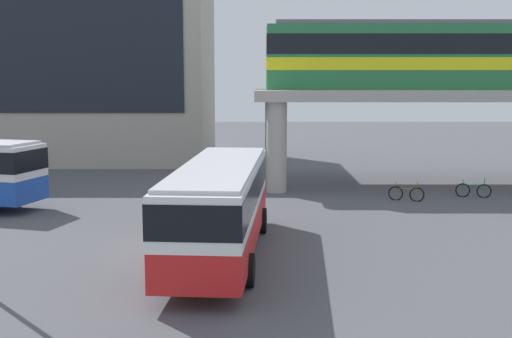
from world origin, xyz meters
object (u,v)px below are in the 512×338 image
object	(u,v)px
station_building	(56,66)
bicycle_brown	(406,194)
bus_main	(220,200)
pedestrian_at_kerb	(214,195)
train	(485,55)
bicycle_green	(474,190)

from	to	relation	value
station_building	bicycle_brown	distance (m)	30.16
bus_main	pedestrian_at_kerb	bearing A→B (deg)	95.59
train	bus_main	distance (m)	21.65
station_building	train	distance (m)	31.39
train	pedestrian_at_kerb	bearing A→B (deg)	-151.34
bicycle_green	pedestrian_at_kerb	world-z (taller)	pedestrian_at_kerb
station_building	pedestrian_at_kerb	size ratio (longest dim) A/B	13.63
bus_main	pedestrian_at_kerb	distance (m)	7.28
station_building	bicycle_green	world-z (taller)	station_building
station_building	bus_main	bearing A→B (deg)	-63.18
station_building	bicycle_brown	bearing A→B (deg)	-38.19
bus_main	bicycle_green	size ratio (longest dim) A/B	6.37
pedestrian_at_kerb	bicycle_green	bearing A→B (deg)	16.67
bicycle_brown	bicycle_green	xyz separation A→B (m)	(3.72, 0.98, 0.00)
train	bus_main	size ratio (longest dim) A/B	2.23
pedestrian_at_kerb	train	bearing A→B (deg)	28.66
bicycle_green	station_building	bearing A→B (deg)	147.34
train	bus_main	bearing A→B (deg)	-132.95
bus_main	bicycle_brown	bearing A→B (deg)	49.04
train	station_building	bearing A→B (deg)	155.61
pedestrian_at_kerb	bus_main	bearing A→B (deg)	-84.41
bicycle_green	pedestrian_at_kerb	size ratio (longest dim) A/B	1.01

